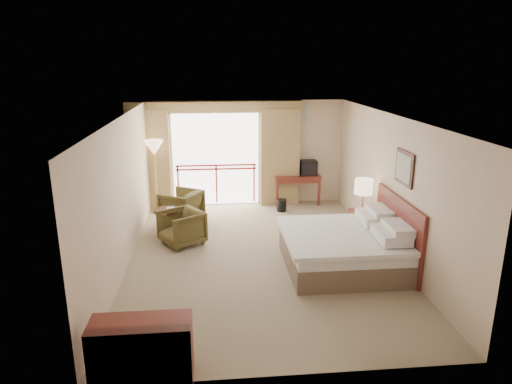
{
  "coord_description": "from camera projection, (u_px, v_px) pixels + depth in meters",
  "views": [
    {
      "loc": [
        -0.86,
        -8.12,
        3.66
      ],
      "look_at": [
        -0.05,
        0.4,
        1.19
      ],
      "focal_mm": 32.0,
      "sensor_mm": 36.0,
      "label": 1
    }
  ],
  "objects": [
    {
      "name": "bed",
      "position": [
        345.0,
        248.0,
        8.32
      ],
      "size": [
        2.13,
        2.06,
        0.97
      ],
      "color": "brown",
      "rests_on": "floor"
    },
    {
      "name": "headboard",
      "position": [
        398.0,
        232.0,
        8.33
      ],
      "size": [
        0.06,
        2.1,
        1.3
      ],
      "primitive_type": "cube",
      "color": "#5E1C18",
      "rests_on": "wall_right"
    },
    {
      "name": "table_lamp",
      "position": [
        364.0,
        187.0,
        9.31
      ],
      "size": [
        0.37,
        0.37,
        0.66
      ],
      "rotation": [
        0.0,
        0.0,
        0.12
      ],
      "color": "tan",
      "rests_on": "nightstand"
    },
    {
      "name": "balcony_door",
      "position": [
        216.0,
        159.0,
        11.79
      ],
      "size": [
        2.4,
        0.0,
        2.4
      ],
      "primitive_type": "plane",
      "rotation": [
        1.57,
        0.0,
        0.0
      ],
      "color": "white",
      "rests_on": "wall_back"
    },
    {
      "name": "floor_lamp",
      "position": [
        154.0,
        151.0,
        11.02
      ],
      "size": [
        0.46,
        0.46,
        1.82
      ],
      "rotation": [
        0.0,
        0.0,
        0.28
      ],
      "color": "tan",
      "rests_on": "floor"
    },
    {
      "name": "phone",
      "position": [
        363.0,
        212.0,
        9.25
      ],
      "size": [
        0.19,
        0.15,
        0.08
      ],
      "primitive_type": "cube",
      "rotation": [
        0.0,
        0.0,
        -0.06
      ],
      "color": "black",
      "rests_on": "nightstand"
    },
    {
      "name": "ceiling",
      "position": [
        261.0,
        117.0,
        8.11
      ],
      "size": [
        7.0,
        7.0,
        0.0
      ],
      "primitive_type": "plane",
      "rotation": [
        3.14,
        0.0,
        0.0
      ],
      "color": "white",
      "rests_on": "wall_back"
    },
    {
      "name": "nightstand",
      "position": [
        362.0,
        227.0,
        9.5
      ],
      "size": [
        0.47,
        0.55,
        0.66
      ],
      "primitive_type": "cube",
      "rotation": [
        0.0,
        0.0,
        -0.01
      ],
      "color": "#5E1C18",
      "rests_on": "floor"
    },
    {
      "name": "framed_art",
      "position": [
        404.0,
        168.0,
        8.0
      ],
      "size": [
        0.04,
        0.72,
        0.6
      ],
      "color": "black",
      "rests_on": "wall_right"
    },
    {
      "name": "desk",
      "position": [
        296.0,
        181.0,
        12.02
      ],
      "size": [
        1.2,
        0.58,
        0.78
      ],
      "rotation": [
        0.0,
        0.0,
        0.02
      ],
      "color": "#5E1C18",
      "rests_on": "floor"
    },
    {
      "name": "coffee_maker",
      "position": [
        284.0,
        170.0,
        11.86
      ],
      "size": [
        0.14,
        0.14,
        0.29
      ],
      "primitive_type": "cylinder",
      "rotation": [
        0.0,
        0.0,
        -0.09
      ],
      "color": "black",
      "rests_on": "desk"
    },
    {
      "name": "hvac_vent",
      "position": [
        297.0,
        114.0,
        11.65
      ],
      "size": [
        0.5,
        0.04,
        0.5
      ],
      "primitive_type": "cube",
      "color": "silver",
      "rests_on": "wall_back"
    },
    {
      "name": "curtain_left",
      "position": [
        150.0,
        160.0,
        11.5
      ],
      "size": [
        1.0,
        0.26,
        2.5
      ],
      "primitive_type": "cube",
      "color": "#95794E",
      "rests_on": "wall_back"
    },
    {
      "name": "side_table",
      "position": [
        167.0,
        218.0,
        9.76
      ],
      "size": [
        0.55,
        0.55,
        0.6
      ],
      "rotation": [
        0.0,
        0.0,
        0.14
      ],
      "color": "black",
      "rests_on": "floor"
    },
    {
      "name": "wall_front",
      "position": [
        293.0,
        274.0,
        5.14
      ],
      "size": [
        5.0,
        0.0,
        5.0
      ],
      "primitive_type": "plane",
      "rotation": [
        -1.57,
        0.0,
        0.0
      ],
      "color": "beige",
      "rests_on": "ground"
    },
    {
      "name": "armchair_far",
      "position": [
        182.0,
        222.0,
        10.77
      ],
      "size": [
        1.13,
        1.12,
        0.76
      ],
      "primitive_type": "imported",
      "rotation": [
        0.0,
        0.0,
        -2.11
      ],
      "color": "#43391B",
      "rests_on": "floor"
    },
    {
      "name": "wall_back",
      "position": [
        247.0,
        153.0,
        11.84
      ],
      "size": [
        5.0,
        0.0,
        5.0
      ],
      "primitive_type": "plane",
      "rotation": [
        1.57,
        0.0,
        0.0
      ],
      "color": "beige",
      "rests_on": "ground"
    },
    {
      "name": "armchair_near",
      "position": [
        182.0,
        244.0,
        9.47
      ],
      "size": [
        1.08,
        1.07,
        0.72
      ],
      "primitive_type": "imported",
      "rotation": [
        0.0,
        0.0,
        -1.0
      ],
      "color": "#43391B",
      "rests_on": "floor"
    },
    {
      "name": "floor",
      "position": [
        260.0,
        256.0,
        8.86
      ],
      "size": [
        7.0,
        7.0,
        0.0
      ],
      "primitive_type": "plane",
      "color": "gray",
      "rests_on": "ground"
    },
    {
      "name": "wastebasket",
      "position": [
        282.0,
        205.0,
        11.49
      ],
      "size": [
        0.28,
        0.28,
        0.3
      ],
      "primitive_type": "cylinder",
      "rotation": [
        0.0,
        0.0,
        0.16
      ],
      "color": "black",
      "rests_on": "floor"
    },
    {
      "name": "curtain_right",
      "position": [
        280.0,
        157.0,
        11.8
      ],
      "size": [
        1.0,
        0.26,
        2.5
      ],
      "primitive_type": "cube",
      "color": "#95794E",
      "rests_on": "wall_back"
    },
    {
      "name": "tv",
      "position": [
        308.0,
        168.0,
        11.89
      ],
      "size": [
        0.42,
        0.34,
        0.38
      ],
      "rotation": [
        0.0,
        0.0,
        -0.32
      ],
      "color": "black",
      "rests_on": "desk"
    },
    {
      "name": "wall_right",
      "position": [
        391.0,
        186.0,
        8.72
      ],
      "size": [
        0.0,
        7.0,
        7.0
      ],
      "primitive_type": "plane",
      "rotation": [
        1.57,
        0.0,
        -1.57
      ],
      "color": "beige",
      "rests_on": "ground"
    },
    {
      "name": "cup",
      "position": [
        290.0,
        174.0,
        11.85
      ],
      "size": [
        0.07,
        0.07,
        0.09
      ],
      "primitive_type": "cylinder",
      "rotation": [
        0.0,
        0.0,
        0.21
      ],
      "color": "white",
      "rests_on": "desk"
    },
    {
      "name": "book",
      "position": [
        167.0,
        210.0,
        9.71
      ],
      "size": [
        0.19,
        0.24,
        0.02
      ],
      "primitive_type": "imported",
      "rotation": [
        0.0,
        0.0,
        0.13
      ],
      "color": "white",
      "rests_on": "side_table"
    },
    {
      "name": "wall_left",
      "position": [
        124.0,
        193.0,
        8.26
      ],
      "size": [
        0.0,
        7.0,
        7.0
      ],
      "primitive_type": "plane",
      "rotation": [
        1.57,
        0.0,
        1.57
      ],
      "color": "beige",
      "rests_on": "ground"
    },
    {
      "name": "balcony_railing",
      "position": [
        216.0,
        174.0,
        11.87
      ],
      "size": [
        2.09,
        0.03,
        1.02
      ],
      "color": "#A0140D",
      "rests_on": "wall_back"
    },
    {
      "name": "dresser",
      "position": [
        142.0,
        352.0,
        5.32
      ],
      "size": [
        1.17,
        0.5,
        0.78
      ],
      "rotation": [
        0.0,
        0.0,
        0.04
      ],
      "color": "#5E1C18",
      "rests_on": "floor"
    },
    {
      "name": "valance",
      "position": [
        215.0,
        107.0,
        11.31
      ],
      "size": [
        4.4,
        0.22,
        0.28
      ],
      "primitive_type": "cube",
      "color": "#95794E",
      "rests_on": "wall_back"
    }
  ]
}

